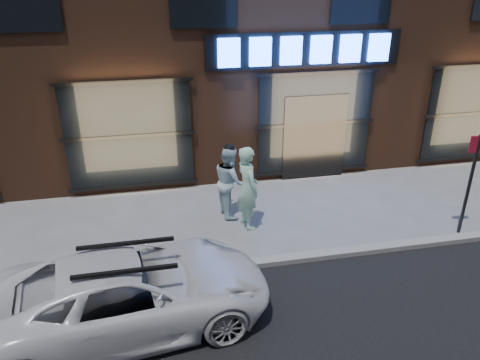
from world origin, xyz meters
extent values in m
plane|color=slate|center=(0.00, 0.00, 0.00)|extent=(90.00, 90.00, 0.00)
cube|color=gray|center=(0.00, 0.00, 0.06)|extent=(60.00, 0.25, 0.12)
cube|color=black|center=(-0.40, 3.95, 3.60)|extent=(5.20, 0.06, 0.90)
cube|color=black|center=(0.00, 3.92, 1.20)|extent=(1.80, 0.10, 2.40)
cube|color=#FFBF72|center=(-5.00, 3.98, 1.60)|extent=(3.00, 0.04, 2.60)
cube|color=black|center=(-5.00, 3.94, 1.60)|extent=(3.20, 0.06, 2.80)
cube|color=#FFBF72|center=(0.00, 3.98, 1.60)|extent=(3.00, 0.04, 2.60)
cube|color=black|center=(0.00, 3.94, 1.60)|extent=(3.20, 0.06, 2.80)
cube|color=#FFBF72|center=(5.00, 3.98, 1.60)|extent=(3.00, 0.04, 2.60)
cube|color=black|center=(5.00, 3.94, 1.60)|extent=(3.20, 0.06, 2.80)
cube|color=#2659FF|center=(-2.40, 3.88, 3.60)|extent=(0.55, 0.12, 0.70)
cube|color=#2659FF|center=(-1.60, 3.88, 3.60)|extent=(0.55, 0.12, 0.70)
cube|color=#2659FF|center=(-0.80, 3.88, 3.60)|extent=(0.55, 0.12, 0.70)
cube|color=#2659FF|center=(0.00, 3.88, 3.60)|extent=(0.55, 0.12, 0.70)
cube|color=#2659FF|center=(0.80, 3.88, 3.60)|extent=(0.55, 0.12, 0.70)
cube|color=#2659FF|center=(1.60, 3.88, 3.60)|extent=(0.55, 0.12, 0.70)
imported|color=#C0FCD9|center=(-2.42, 1.59, 0.99)|extent=(0.63, 0.82, 1.98)
imported|color=silver|center=(-2.70, 2.26, 0.87)|extent=(0.75, 0.92, 1.75)
imported|color=white|center=(-5.04, -1.21, 0.66)|extent=(4.98, 2.80, 1.31)
cylinder|color=#262628|center=(2.28, 0.32, 1.18)|extent=(0.08, 0.08, 2.36)
cube|color=#A6132A|center=(2.28, 0.32, 2.15)|extent=(0.37, 0.11, 0.38)
camera|label=1|loc=(-4.50, -7.69, 5.63)|focal=35.00mm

